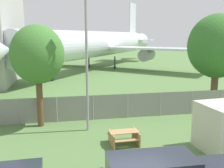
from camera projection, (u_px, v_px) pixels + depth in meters
The scene contains 6 objects.
perimeter_fence at pixel (93, 108), 18.71m from camera, with size 56.07×0.07×1.80m.
airplane at pixel (98, 44), 46.12m from camera, with size 35.80×42.98×13.33m.
picnic_bench_open_grass at pixel (124, 136), 14.56m from camera, with size 1.67×1.46×0.76m.
tree_near_hangar at pixel (37, 55), 16.73m from camera, with size 3.42×3.42×6.68m.
tree_behind_benches at pixel (217, 46), 22.61m from camera, with size 5.04×5.04×7.84m.
light_mast at pixel (87, 49), 15.86m from camera, with size 0.44×0.44×8.63m.
Camera 1 is at (-2.13, -6.99, 5.99)m, focal length 42.00 mm.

